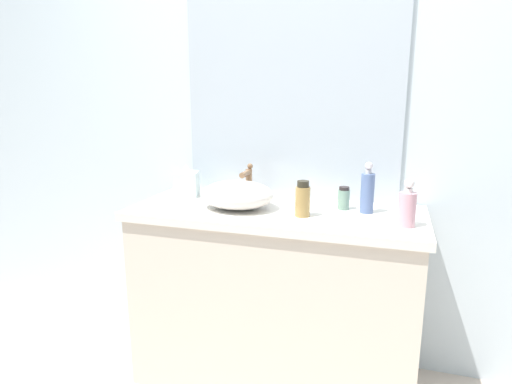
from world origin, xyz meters
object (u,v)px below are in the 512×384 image
at_px(sink_basin, 237,195).
at_px(lotion_bottle, 407,207).
at_px(perfume_bottle, 344,198).
at_px(tissue_box, 187,182).
at_px(soap_dispenser, 367,191).
at_px(spray_can, 303,200).

distance_m(sink_basin, lotion_bottle, 0.75).
height_order(lotion_bottle, perfume_bottle, lotion_bottle).
bearing_deg(tissue_box, sink_basin, -25.14).
relative_size(soap_dispenser, spray_can, 1.46).
xyz_separation_m(soap_dispenser, spray_can, (-0.26, -0.14, -0.03)).
bearing_deg(tissue_box, perfume_bottle, -2.18).
distance_m(perfume_bottle, tissue_box, 0.82).
height_order(soap_dispenser, perfume_bottle, soap_dispenser).
xyz_separation_m(perfume_bottle, tissue_box, (-0.82, 0.03, 0.02)).
bearing_deg(spray_can, sink_basin, 172.20).
xyz_separation_m(soap_dispenser, perfume_bottle, (-0.11, 0.03, -0.05)).
bearing_deg(soap_dispenser, perfume_bottle, 165.38).
bearing_deg(spray_can, lotion_bottle, -2.86).
relative_size(lotion_bottle, spray_can, 1.25).
bearing_deg(lotion_bottle, soap_dispenser, 135.24).
bearing_deg(soap_dispenser, tissue_box, 176.36).
bearing_deg(sink_basin, soap_dispenser, 9.68).
height_order(lotion_bottle, spray_can, lotion_bottle).
bearing_deg(spray_can, perfume_bottle, 47.11).
height_order(sink_basin, perfume_bottle, sink_basin).
distance_m(perfume_bottle, spray_can, 0.23).
relative_size(sink_basin, lotion_bottle, 1.76).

